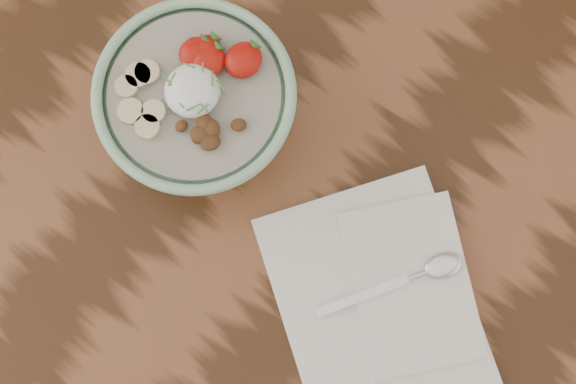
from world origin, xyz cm
name	(u,v)px	position (x,y,z in cm)	size (l,w,h in cm)	color
table	(369,233)	(0.00, 0.00, 65.70)	(160.00, 90.00, 75.00)	#371E0D
breakfast_bowl	(199,106)	(-21.13, -3.14, 81.68)	(19.66, 19.66, 13.08)	#89B993
napkin	(382,298)	(5.27, -6.06, 75.62)	(30.61, 29.28, 1.47)	white
spoon	(423,273)	(6.89, -1.57, 76.82)	(9.75, 14.74, 0.84)	silver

